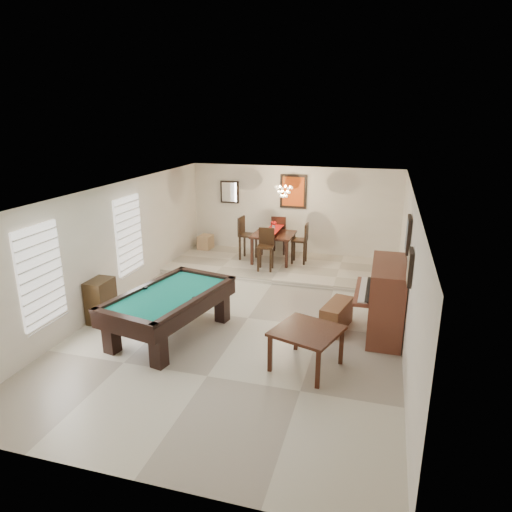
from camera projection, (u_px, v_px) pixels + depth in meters
The scene contains 26 objects.
ground_plane at pixel (248, 318), 9.32m from camera, with size 6.00×9.00×0.02m, color beige.
wall_back at pixel (293, 212), 13.06m from camera, with size 6.00×0.04×2.60m, color silver.
wall_front at pixel (124, 381), 4.80m from camera, with size 6.00×0.04×2.60m, color silver.
wall_left at pixel (113, 246), 9.71m from camera, with size 0.04×9.00×2.60m, color silver.
wall_right at pixel (408, 271), 8.15m from camera, with size 0.04×9.00×2.60m, color silver.
ceiling at pixel (247, 191), 8.54m from camera, with size 6.00×9.00×0.04m, color white.
dining_step at pixel (283, 266), 12.28m from camera, with size 6.00×2.50×0.12m, color beige.
window_left_front at pixel (41, 275), 7.65m from camera, with size 0.06×1.00×1.70m, color white.
window_left_rear at pixel (129, 235), 10.23m from camera, with size 0.06×1.00×1.70m, color white.
pool_table at pixel (170, 315), 8.48m from camera, with size 1.35×2.49×0.83m, color black, non-canonical shape.
square_table at pixel (306, 349), 7.42m from camera, with size 0.98×0.98×0.68m, color black, non-canonical shape.
upright_piano at pixel (378, 298), 8.53m from camera, with size 0.93×1.66×1.38m, color brown, non-canonical shape.
piano_bench at pixel (336, 316), 8.80m from camera, with size 0.37×0.95×0.53m, color brown.
apothecary_chest at pixel (101, 301), 9.07m from camera, with size 0.39×0.58×0.87m, color black.
dining_table at pixel (273, 245), 12.42m from camera, with size 1.08×1.08×0.90m, color black, non-canonical shape.
flower_vase at pixel (274, 225), 12.25m from camera, with size 0.13×0.13×0.23m, color #A5110E, non-canonical shape.
dining_chair_south at pixel (265, 250), 11.68m from camera, with size 0.40×0.40×1.08m, color black, non-canonical shape.
dining_chair_north at pixel (279, 234), 13.10m from camera, with size 0.41×0.41×1.12m, color black, non-canonical shape.
dining_chair_west at pixel (248, 238), 12.57m from camera, with size 0.44×0.44×1.18m, color black, non-canonical shape.
dining_chair_east at pixel (299, 243), 12.25m from camera, with size 0.40×0.40×1.09m, color black, non-canonical shape.
corner_bench at pixel (206, 242), 13.65m from camera, with size 0.36×0.45×0.41m, color tan.
chandelier at pixel (284, 187), 11.60m from camera, with size 0.44×0.44×0.60m, color #FFE5B2, non-canonical shape.
back_painting at pixel (293, 191), 12.85m from camera, with size 0.75×0.06×0.95m, color #D84C14.
back_mirror at pixel (230, 192), 13.37m from camera, with size 0.55×0.06×0.65m, color white.
right_picture_upper at pixel (408, 235), 8.26m from camera, with size 0.06×0.55×0.65m, color slate.
right_picture_lower at pixel (410, 267), 7.12m from camera, with size 0.06×0.45×0.55m, color gray.
Camera 1 is at (2.48, -8.15, 3.99)m, focal length 32.00 mm.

